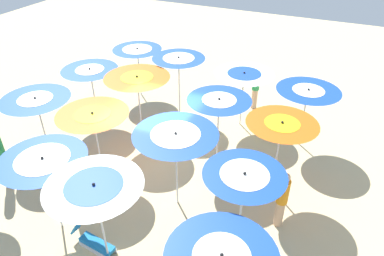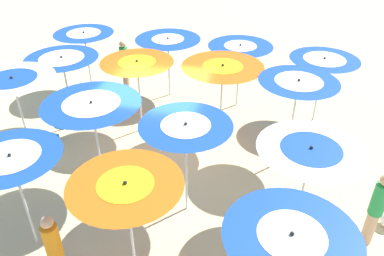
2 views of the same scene
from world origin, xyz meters
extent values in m
cube|color=beige|center=(0.00, 0.00, -0.02)|extent=(38.91, 38.91, 0.04)
cone|color=#1947B2|center=(-3.94, -3.36, 1.98)|extent=(2.11, 2.11, 0.33)
cone|color=white|center=(-3.94, -3.36, 2.07)|extent=(1.05, 1.05, 0.17)
sphere|color=black|center=(-3.94, -3.36, 2.18)|extent=(0.07, 0.07, 0.07)
cylinder|color=silver|center=(-1.63, -3.73, 0.98)|extent=(0.05, 0.05, 1.96)
cone|color=white|center=(-1.63, -3.73, 1.96)|extent=(2.16, 2.16, 0.39)
cone|color=#1947B2|center=(-1.63, -3.73, 2.06)|extent=(1.22, 1.22, 0.22)
sphere|color=black|center=(-1.63, -3.73, 2.19)|extent=(0.07, 0.07, 0.07)
cylinder|color=silver|center=(0.87, -3.48, 1.10)|extent=(0.05, 0.05, 2.20)
cone|color=#1947B2|center=(0.87, -3.48, 2.20)|extent=(2.01, 2.01, 0.44)
cone|color=white|center=(0.87, -3.48, 2.29)|extent=(1.19, 1.19, 0.26)
sphere|color=black|center=(0.87, -3.48, 2.45)|extent=(0.07, 0.07, 0.07)
cylinder|color=silver|center=(3.21, -4.30, 0.98)|extent=(0.05, 0.05, 1.96)
cone|color=#1947B2|center=(3.21, -4.30, 1.96)|extent=(2.07, 2.07, 0.31)
cone|color=white|center=(3.21, -4.30, 2.03)|extent=(1.25, 1.25, 0.19)
sphere|color=black|center=(3.21, -4.30, 2.15)|extent=(0.07, 0.07, 0.07)
cylinder|color=silver|center=(-3.63, -0.63, 1.09)|extent=(0.05, 0.05, 2.18)
cone|color=orange|center=(-3.63, -0.63, 2.18)|extent=(1.98, 1.98, 0.39)
cone|color=yellow|center=(-3.63, -0.63, 2.28)|extent=(0.96, 0.96, 0.19)
sphere|color=black|center=(-3.63, -0.63, 2.40)|extent=(0.07, 0.07, 0.07)
cylinder|color=silver|center=(-1.62, -1.19, 1.10)|extent=(0.05, 0.05, 2.21)
cone|color=#1947B2|center=(-1.62, -1.19, 2.21)|extent=(1.98, 1.98, 0.31)
cone|color=white|center=(-1.62, -1.19, 2.28)|extent=(1.05, 1.05, 0.16)
sphere|color=black|center=(-1.62, -1.19, 2.39)|extent=(0.07, 0.07, 0.07)
cylinder|color=silver|center=(1.46, -1.49, 1.08)|extent=(0.05, 0.05, 2.16)
cone|color=orange|center=(1.46, -1.49, 2.16)|extent=(2.25, 2.25, 0.43)
cone|color=yellow|center=(1.46, -1.49, 2.28)|extent=(1.10, 1.10, 0.21)
sphere|color=black|center=(1.46, -1.49, 2.41)|extent=(0.07, 0.07, 0.07)
cylinder|color=silver|center=(3.67, -1.74, 0.97)|extent=(0.05, 0.05, 1.94)
cone|color=#1947B2|center=(3.67, -1.74, 1.94)|extent=(2.09, 2.09, 0.42)
cone|color=white|center=(3.67, -1.74, 2.05)|extent=(1.05, 1.05, 0.21)
sphere|color=black|center=(3.67, -1.74, 2.18)|extent=(0.07, 0.07, 0.07)
cylinder|color=silver|center=(-3.32, 1.74, 1.05)|extent=(0.05, 0.05, 2.11)
cone|color=#1947B2|center=(-3.32, 1.74, 2.11)|extent=(1.91, 1.91, 0.44)
cone|color=white|center=(-3.32, 1.74, 2.21)|extent=(1.12, 1.12, 0.26)
sphere|color=black|center=(-3.32, 1.74, 2.36)|extent=(0.07, 0.07, 0.07)
cylinder|color=silver|center=(-1.27, 1.06, 1.10)|extent=(0.05, 0.05, 2.21)
cone|color=#1947B2|center=(-1.27, 1.06, 2.21)|extent=(2.24, 2.24, 0.41)
cone|color=white|center=(-1.27, 1.06, 2.30)|extent=(1.29, 1.29, 0.23)
sphere|color=black|center=(-1.27, 1.06, 2.44)|extent=(0.07, 0.07, 0.07)
cylinder|color=silver|center=(1.45, 0.95, 1.03)|extent=(0.05, 0.05, 2.06)
cone|color=orange|center=(1.45, 0.95, 2.06)|extent=(2.10, 2.10, 0.43)
cone|color=yellow|center=(1.45, 0.95, 2.17)|extent=(1.07, 1.07, 0.22)
sphere|color=black|center=(1.45, 0.95, 2.31)|extent=(0.07, 0.07, 0.07)
cylinder|color=silver|center=(3.89, 0.72, 0.95)|extent=(0.05, 0.05, 1.91)
cone|color=#1947B2|center=(3.89, 0.72, 1.91)|extent=(2.21, 2.21, 0.39)
cone|color=white|center=(3.89, 0.72, 2.01)|extent=(1.09, 1.09, 0.19)
sphere|color=black|center=(3.89, 0.72, 2.13)|extent=(0.07, 0.07, 0.07)
cylinder|color=silver|center=(-0.58, 3.51, 1.13)|extent=(0.05, 0.05, 2.26)
cone|color=white|center=(-0.58, 3.51, 2.26)|extent=(2.11, 2.11, 0.37)
cone|color=#1947B2|center=(-0.58, 3.51, 2.35)|extent=(1.23, 1.23, 0.21)
sphere|color=black|center=(-0.58, 3.51, 2.48)|extent=(0.07, 0.07, 0.07)
cylinder|color=silver|center=(1.21, 3.14, 1.07)|extent=(0.05, 0.05, 2.14)
cone|color=#1947B2|center=(1.21, 3.14, 2.14)|extent=(2.11, 2.11, 0.32)
cone|color=white|center=(1.21, 3.14, 2.21)|extent=(1.29, 1.29, 0.19)
sphere|color=black|center=(1.21, 3.14, 2.33)|extent=(0.07, 0.07, 0.07)
cylinder|color=silver|center=(3.69, 3.67, 0.98)|extent=(0.05, 0.05, 1.97)
cone|color=#1947B2|center=(3.69, 3.67, 1.97)|extent=(2.06, 2.06, 0.38)
cone|color=white|center=(3.69, 3.67, 2.06)|extent=(1.16, 1.16, 0.22)
sphere|color=black|center=(3.69, 3.67, 2.19)|extent=(0.07, 0.07, 0.07)
cube|color=silver|center=(-0.16, 3.22, 0.07)|extent=(0.98, 0.14, 0.14)
cube|color=silver|center=(-0.13, 3.51, 0.07)|extent=(0.98, 0.14, 0.14)
cube|color=#1972B7|center=(-0.15, 3.36, 0.19)|extent=(1.01, 0.39, 0.10)
cube|color=#1972B7|center=(0.47, 3.30, 0.45)|extent=(0.33, 0.32, 0.44)
cube|color=yellow|center=(-2.51, -3.46, 0.39)|extent=(0.35, 0.35, 0.34)
cylinder|color=orange|center=(-4.11, 0.68, 1.20)|extent=(0.30, 0.30, 0.73)
sphere|color=#D8A87F|center=(-4.11, 0.68, 1.67)|extent=(0.23, 0.23, 0.23)
cylinder|color=#D8A87F|center=(-1.76, -5.19, 0.43)|extent=(0.24, 0.24, 0.86)
cylinder|color=green|center=(-1.76, -5.19, 1.23)|extent=(0.30, 0.30, 0.75)
cylinder|color=#D8A87F|center=(3.95, 2.39, 0.44)|extent=(0.24, 0.24, 0.88)
cylinder|color=green|center=(3.95, 2.39, 1.27)|extent=(0.30, 0.30, 0.77)
sphere|color=#D8A87F|center=(3.95, 2.39, 1.77)|extent=(0.24, 0.24, 0.24)
camera|label=1|loc=(-4.69, 7.65, 7.50)|focal=33.00mm
camera|label=2|loc=(-8.15, -2.76, 6.62)|focal=36.18mm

